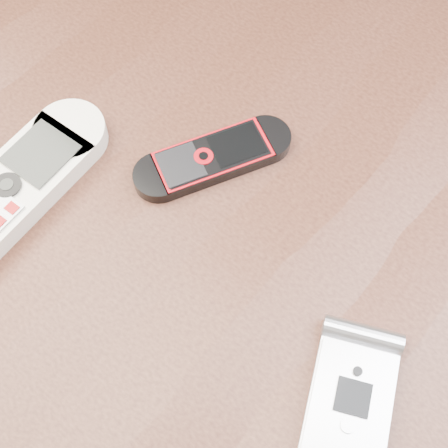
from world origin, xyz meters
TOP-DOWN VIEW (x-y plane):
  - ground at (0.00, 0.00)m, footprint 4.00×4.00m
  - table at (0.00, 0.00)m, footprint 1.20×0.80m
  - nokia_white at (-0.14, -0.07)m, footprint 0.06×0.18m
  - nokia_black_red at (-0.04, 0.04)m, footprint 0.10×0.13m
  - motorola_razr at (0.15, -0.05)m, footprint 0.09×0.12m

SIDE VIEW (x-z plane):
  - ground at x=0.00m, z-range 0.00..0.00m
  - table at x=0.00m, z-range 0.27..1.02m
  - nokia_black_red at x=-0.04m, z-range 0.75..0.76m
  - motorola_razr at x=0.15m, z-range 0.75..0.77m
  - nokia_white at x=-0.14m, z-range 0.75..0.77m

